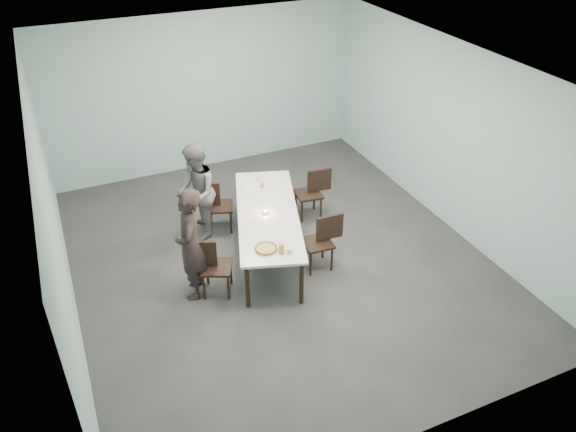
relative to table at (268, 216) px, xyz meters
name	(u,v)px	position (x,y,z in m)	size (l,w,h in m)	color
ground	(279,258)	(0.08, -0.20, -0.69)	(7.00, 7.00, 0.00)	#333335
room_shell	(277,139)	(0.08, -0.20, 1.33)	(6.02, 7.02, 3.01)	#9DC5C6
table	(268,216)	(0.00, 0.00, 0.00)	(1.66, 2.75, 0.75)	white
chair_near_left	(210,263)	(-1.08, -0.54, -0.19)	(0.65, 0.56, 0.87)	black
chair_far_left	(215,203)	(-0.54, 0.99, -0.19)	(0.65, 0.53, 0.87)	black
chair_near_right	(322,238)	(0.62, -0.62, -0.19)	(0.62, 0.45, 0.87)	black
chair_far_right	(313,190)	(1.12, 0.72, -0.19)	(0.63, 0.46, 0.87)	black
diner_near	(190,245)	(-1.31, -0.46, 0.14)	(0.61, 0.40, 1.67)	black
diner_far	(196,193)	(-0.84, 0.92, 0.11)	(0.78, 0.61, 1.60)	slate
pizza	(266,249)	(-0.38, -0.87, 0.08)	(0.34, 0.34, 0.04)	white
side_plate	(278,229)	(-0.02, -0.48, 0.06)	(0.18, 0.18, 0.01)	white
beer_glass	(282,249)	(-0.21, -1.03, 0.13)	(0.08, 0.08, 0.15)	gold
water_tumbler	(290,251)	(-0.12, -1.08, 0.10)	(0.08, 0.08, 0.09)	silver
tealight	(265,212)	(-0.04, -0.01, 0.08)	(0.06, 0.06, 0.05)	silver
amber_tumbler	(262,186)	(0.20, 0.73, 0.10)	(0.07, 0.07, 0.08)	gold
menu	(252,187)	(0.06, 0.81, 0.06)	(0.30, 0.22, 0.01)	silver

